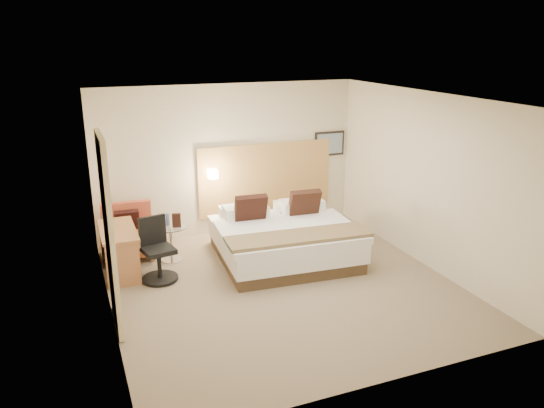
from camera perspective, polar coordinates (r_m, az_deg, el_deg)
name	(u,v)px	position (r m, az deg, el deg)	size (l,w,h in m)	color
floor	(282,286)	(7.85, 1.11, -8.78)	(4.80, 5.00, 0.02)	#7C6A53
ceiling	(283,98)	(7.07, 1.24, 11.37)	(4.80, 5.00, 0.02)	white
wall_back	(229,160)	(9.63, -4.66, 4.79)	(4.80, 0.02, 2.70)	beige
wall_front	(384,267)	(5.27, 11.91, -6.64)	(4.80, 0.02, 2.70)	beige
wall_left	(102,218)	(6.82, -17.83, -1.46)	(0.02, 5.00, 2.70)	beige
wall_right	(426,180)	(8.54, 16.25, 2.47)	(0.02, 5.00, 2.70)	beige
headboard_panel	(266,178)	(9.91, -0.67, 2.84)	(2.60, 0.04, 1.30)	#BC8949
art_frame	(329,144)	(10.33, 6.19, 6.48)	(0.62, 0.03, 0.47)	black
art_canvas	(330,144)	(10.31, 6.24, 6.46)	(0.54, 0.01, 0.39)	slate
lamp_arm	(212,173)	(9.50, -6.49, 3.32)	(0.02, 0.02, 0.12)	silver
lamp_shade	(213,174)	(9.44, -6.39, 3.23)	(0.15, 0.15, 0.15)	#FFEDC6
curtain	(109,234)	(6.63, -17.12, -3.13)	(0.06, 0.90, 2.42)	beige
bottle_a	(164,220)	(8.61, -11.57, -1.72)	(0.06, 0.06, 0.21)	#889CD3
bottle_b	(168,219)	(8.66, -11.16, -1.59)	(0.06, 0.06, 0.21)	#8599CE
menu_folder	(177,220)	(8.54, -10.23, -1.74)	(0.13, 0.05, 0.23)	black
bed	(283,238)	(8.64, 1.22, -3.69)	(2.28, 2.23, 1.05)	#463423
lounge_chair	(129,236)	(9.03, -15.16, -3.34)	(0.84, 0.75, 0.86)	#A86F4F
side_table	(171,242)	(8.70, -10.82, -3.99)	(0.65, 0.65, 0.58)	silver
desk	(120,238)	(8.35, -16.06, -3.57)	(0.53, 1.14, 0.71)	#A56E40
desk_chair	(157,255)	(8.05, -12.22, -5.37)	(0.63, 0.63, 0.94)	black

